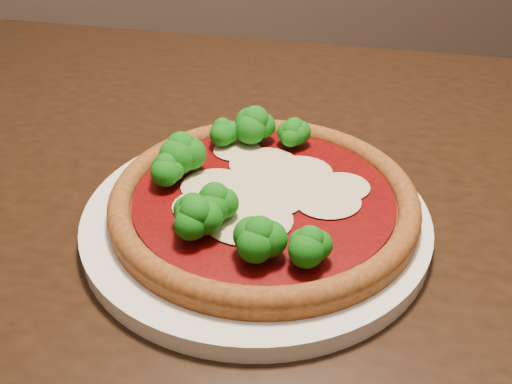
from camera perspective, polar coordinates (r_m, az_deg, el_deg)
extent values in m
cube|color=black|center=(0.63, 4.06, -0.80)|extent=(1.49, 1.26, 0.04)
cylinder|color=black|center=(1.32, -19.37, -1.42)|extent=(0.06, 0.06, 0.71)
cylinder|color=silver|center=(0.55, 0.00, -2.66)|extent=(0.33, 0.33, 0.02)
cylinder|color=brown|center=(0.55, 0.78, -1.09)|extent=(0.29, 0.29, 0.01)
torus|color=brown|center=(0.54, 0.79, -0.49)|extent=(0.29, 0.29, 0.02)
cylinder|color=#600405|center=(0.54, 0.79, -0.44)|extent=(0.25, 0.25, 0.00)
ellipsoid|color=beige|center=(0.55, -4.15, 0.69)|extent=(0.07, 0.06, 0.01)
ellipsoid|color=beige|center=(0.57, 4.30, 2.03)|extent=(0.07, 0.06, 0.01)
ellipsoid|color=beige|center=(0.53, -5.22, -1.33)|extent=(0.06, 0.05, 0.00)
ellipsoid|color=beige|center=(0.56, 8.53, 0.55)|extent=(0.06, 0.05, 0.00)
ellipsoid|color=beige|center=(0.54, 0.43, 0.13)|extent=(0.10, 0.09, 0.01)
ellipsoid|color=beige|center=(0.58, 0.79, 2.87)|extent=(0.07, 0.06, 0.01)
ellipsoid|color=beige|center=(0.51, -0.70, -2.84)|extent=(0.08, 0.07, 0.01)
ellipsoid|color=beige|center=(0.53, 7.22, -0.91)|extent=(0.06, 0.06, 0.01)
ellipsoid|color=beige|center=(0.61, -1.90, 4.24)|extent=(0.05, 0.05, 0.00)
ellipsoid|color=#158315|center=(0.50, -4.16, -0.71)|extent=(0.05, 0.05, 0.04)
ellipsoid|color=#158315|center=(0.61, -3.38, 6.29)|extent=(0.04, 0.04, 0.03)
ellipsoid|color=#158315|center=(0.57, -7.47, 4.30)|extent=(0.05, 0.05, 0.04)
ellipsoid|color=#158315|center=(0.48, -6.01, -2.30)|extent=(0.05, 0.05, 0.04)
ellipsoid|color=#158315|center=(0.49, -6.33, -1.63)|extent=(0.04, 0.04, 0.03)
ellipsoid|color=#158315|center=(0.61, -0.07, 7.03)|extent=(0.05, 0.05, 0.04)
ellipsoid|color=#158315|center=(0.61, 3.84, 6.30)|extent=(0.04, 0.04, 0.03)
ellipsoid|color=#158315|center=(0.61, 3.58, 6.07)|extent=(0.04, 0.04, 0.03)
ellipsoid|color=#158315|center=(0.55, -8.98, 2.56)|extent=(0.04, 0.04, 0.03)
ellipsoid|color=#158315|center=(0.45, 0.36, -4.31)|extent=(0.05, 0.05, 0.04)
ellipsoid|color=#158315|center=(0.45, 5.42, -5.01)|extent=(0.04, 0.04, 0.03)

